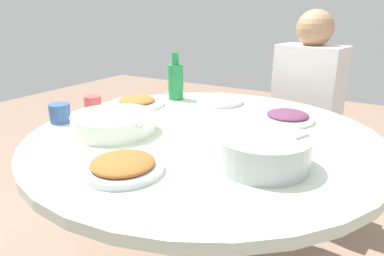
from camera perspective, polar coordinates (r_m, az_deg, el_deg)
The scene contains 12 objects.
round_dining_table at distance 1.28m, azimuth 1.92°, elevation -5.87°, with size 1.25×1.25×0.77m.
rice_bowl at distance 0.97m, azimuth 11.70°, elevation -3.64°, with size 0.27×0.27×0.10m.
soup_bowl at distance 1.26m, azimuth -12.98°, elevation 0.74°, with size 0.32×0.29×0.07m.
dish_tofu_braise at distance 1.59m, azimuth -9.23°, elevation 4.33°, with size 0.25×0.25×0.04m.
dish_noodles at distance 1.63m, azimuth 4.64°, elevation 4.82°, with size 0.22×0.22×0.04m.
dish_stirfry at distance 0.95m, azimuth -11.49°, elevation -6.18°, with size 0.22×0.22×0.04m.
dish_eggplant at distance 1.40m, azimuth 15.72°, elevation 1.86°, with size 0.20×0.20×0.04m.
green_bottle at distance 1.68m, azimuth -2.76°, elevation 7.94°, with size 0.07×0.07×0.23m.
tea_cup_near at distance 1.42m, azimuth -21.25°, elevation 2.32°, with size 0.08×0.08×0.07m, color #355591.
tea_cup_far at distance 1.54m, azimuth -16.27°, elevation 3.91°, with size 0.07×0.07×0.07m, color #CB4646.
stool_for_diner_left at distance 2.16m, azimuth 17.28°, elevation -8.54°, with size 0.31×0.31×0.44m, color brown.
diner_left at distance 1.98m, azimuth 18.79°, elevation 5.39°, with size 0.38×0.40×0.76m.
Camera 1 is at (0.55, -1.02, 1.19)m, focal length 31.83 mm.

